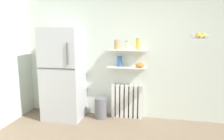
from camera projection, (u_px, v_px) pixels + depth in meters
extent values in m
cube|color=silver|center=(129.00, 54.00, 4.30)|extent=(7.04, 0.10, 2.60)
cube|color=#B7BABF|center=(63.00, 74.00, 4.26)|extent=(0.77, 0.65, 1.84)
cube|color=#262628|center=(56.00, 69.00, 3.92)|extent=(0.75, 0.01, 0.01)
cylinder|color=#4C4C51|center=(67.00, 54.00, 3.80)|extent=(0.02, 0.02, 0.40)
cube|color=white|center=(113.00, 100.00, 4.41)|extent=(0.06, 0.12, 0.69)
cube|color=white|center=(118.00, 101.00, 4.39)|extent=(0.06, 0.12, 0.69)
cube|color=white|center=(122.00, 101.00, 4.37)|extent=(0.06, 0.12, 0.69)
cube|color=white|center=(127.00, 101.00, 4.35)|extent=(0.06, 0.12, 0.69)
cube|color=white|center=(131.00, 101.00, 4.33)|extent=(0.06, 0.12, 0.69)
cube|color=white|center=(136.00, 102.00, 4.31)|extent=(0.06, 0.12, 0.69)
cube|color=white|center=(140.00, 102.00, 4.30)|extent=(0.06, 0.12, 0.69)
cube|color=white|center=(127.00, 67.00, 4.19)|extent=(0.76, 0.22, 0.02)
cube|color=white|center=(127.00, 50.00, 4.13)|extent=(0.76, 0.22, 0.02)
cylinder|color=tan|center=(117.00, 45.00, 4.15)|extent=(0.11, 0.11, 0.17)
cylinder|color=gray|center=(117.00, 40.00, 4.14)|extent=(0.10, 0.10, 0.02)
cylinder|color=silver|center=(127.00, 46.00, 4.12)|extent=(0.09, 0.09, 0.15)
cylinder|color=gray|center=(127.00, 41.00, 4.10)|extent=(0.08, 0.08, 0.02)
cylinder|color=yellow|center=(138.00, 44.00, 4.07)|extent=(0.09, 0.09, 0.20)
cylinder|color=gray|center=(138.00, 39.00, 4.05)|extent=(0.08, 0.08, 0.02)
cylinder|color=#38609E|center=(120.00, 61.00, 4.20)|extent=(0.10, 0.10, 0.21)
ellipsoid|color=orange|center=(140.00, 65.00, 4.13)|extent=(0.18, 0.18, 0.08)
cylinder|color=slate|center=(101.00, 108.00, 4.34)|extent=(0.24, 0.24, 0.43)
torus|color=#B2B2B7|center=(200.00, 36.00, 3.39)|extent=(0.33, 0.33, 0.01)
cylinder|color=#A8A8AD|center=(200.00, 38.00, 3.40)|extent=(0.27, 0.27, 0.01)
sphere|color=gold|center=(204.00, 35.00, 3.37)|extent=(0.08, 0.08, 0.08)
sphere|color=gold|center=(198.00, 35.00, 3.43)|extent=(0.08, 0.08, 0.08)
sphere|color=gold|center=(199.00, 35.00, 3.34)|extent=(0.07, 0.07, 0.07)
ellipsoid|color=yellow|center=(203.00, 36.00, 3.36)|extent=(0.13, 0.17, 0.07)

